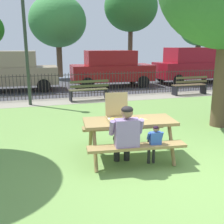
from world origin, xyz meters
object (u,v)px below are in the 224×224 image
object	(u,v)px
parked_car_right	(111,68)
far_tree_right	(199,28)
picnic_table_foreground	(129,128)
pizza_slice_on_table	(139,119)
park_bench_center	(89,90)
adult_at_table	(126,134)
lamp_post_walkway	(25,31)
pizza_box_open	(118,115)
parked_car_center	(11,71)
child_at_table	(154,141)
park_bench_right	(190,86)
far_tree_center	(58,21)
far_tree_midright	(131,7)
parked_car_far_right	(193,64)

from	to	relation	value
parked_car_right	far_tree_right	distance (m)	10.72
picnic_table_foreground	pizza_slice_on_table	size ratio (longest dim) A/B	7.20
pizza_slice_on_table	park_bench_center	distance (m)	5.83
adult_at_table	lamp_post_walkway	distance (m)	6.65
pizza_box_open	park_bench_center	xyz separation A→B (m)	(0.58, 5.72, -0.45)
adult_at_table	parked_car_center	bearing A→B (deg)	104.78
lamp_post_walkway	parked_car_center	distance (m)	4.11
picnic_table_foreground	lamp_post_walkway	distance (m)	6.31
pizza_box_open	child_at_table	xyz separation A→B (m)	(0.48, -0.66, -0.37)
pizza_box_open	far_tree_right	world-z (taller)	far_tree_right
pizza_slice_on_table	parked_car_center	world-z (taller)	parked_car_center
park_bench_right	far_tree_right	size ratio (longest dim) A/B	0.33
pizza_box_open	pizza_slice_on_table	distance (m)	0.44
park_bench_right	parked_car_right	bearing A→B (deg)	128.53
lamp_post_walkway	parked_car_right	size ratio (longest dim) A/B	1.01
park_bench_center	picnic_table_foreground	bearing A→B (deg)	-93.72
park_bench_center	far_tree_center	size ratio (longest dim) A/B	0.29
pizza_box_open	pizza_slice_on_table	xyz separation A→B (m)	(0.42, -0.09, -0.09)
pizza_box_open	parked_car_center	distance (m)	9.51
picnic_table_foreground	park_bench_right	size ratio (longest dim) A/B	1.22
pizza_box_open	park_bench_right	bearing A→B (deg)	47.30
far_tree_right	adult_at_table	bearing A→B (deg)	-127.39
pizza_slice_on_table	parked_car_right	distance (m)	9.49
parked_car_right	far_tree_midright	bearing A→B (deg)	60.32
adult_at_table	lamp_post_walkway	world-z (taller)	lamp_post_walkway
adult_at_table	parked_car_right	size ratio (longest dim) A/B	0.27
far_tree_midright	far_tree_center	bearing A→B (deg)	-180.00
parked_car_center	child_at_table	bearing A→B (deg)	-72.53
parked_car_right	far_tree_midright	distance (m)	7.29
lamp_post_walkway	parked_car_right	xyz separation A→B (m)	(4.29, 3.63, -1.71)
park_bench_right	far_tree_midright	xyz separation A→B (m)	(0.32, 8.78, 4.48)
far_tree_right	lamp_post_walkway	bearing A→B (deg)	-145.79
picnic_table_foreground	lamp_post_walkway	xyz separation A→B (m)	(-1.94, 5.61, 2.12)
parked_car_far_right	far_tree_center	world-z (taller)	far_tree_center
adult_at_table	far_tree_center	xyz separation A→B (m)	(0.34, 15.08, 3.14)
pizza_box_open	far_tree_right	bearing A→B (deg)	51.64
park_bench_right	far_tree_center	xyz separation A→B (m)	(-4.98, 8.78, 3.38)
parked_car_far_right	far_tree_midright	bearing A→B (deg)	110.77
pizza_slice_on_table	adult_at_table	size ratio (longest dim) A/B	0.23
park_bench_center	lamp_post_walkway	bearing A→B (deg)	-174.98
child_at_table	lamp_post_walkway	xyz separation A→B (m)	(-2.22, 6.18, 2.22)
pizza_box_open	far_tree_right	size ratio (longest dim) A/B	0.11
adult_at_table	lamp_post_walkway	size ratio (longest dim) A/B	0.26
parked_car_center	far_tree_right	distance (m)	15.28
picnic_table_foreground	parked_car_far_right	size ratio (longest dim) A/B	0.42
child_at_table	park_bench_center	xyz separation A→B (m)	(0.10, 6.38, -0.08)
child_at_table	far_tree_center	world-z (taller)	far_tree_center
park_bench_center	far_tree_center	distance (m)	9.42
picnic_table_foreground	child_at_table	world-z (taller)	child_at_table
far_tree_center	far_tree_midright	xyz separation A→B (m)	(5.30, 0.00, 1.10)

